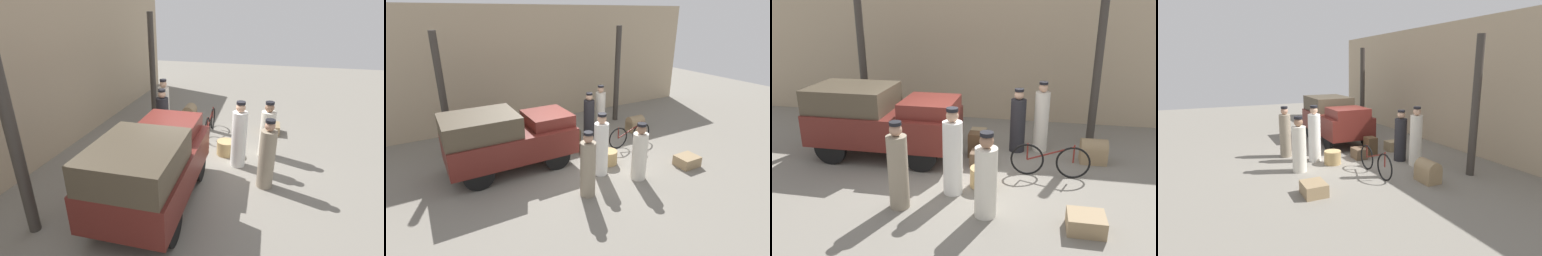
# 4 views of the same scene
# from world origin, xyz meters

# --- Properties ---
(ground_plane) EXTENTS (30.00, 30.00, 0.00)m
(ground_plane) POSITION_xyz_m (0.00, 0.00, 0.00)
(ground_plane) COLOR gray
(station_building_facade) EXTENTS (16.00, 0.15, 4.50)m
(station_building_facade) POSITION_xyz_m (0.00, 4.08, 2.25)
(station_building_facade) COLOR tan
(station_building_facade) RESTS_ON ground
(canopy_pillar_left) EXTENTS (0.21, 0.21, 3.76)m
(canopy_pillar_left) POSITION_xyz_m (-3.21, 2.44, 1.88)
(canopy_pillar_left) COLOR #38332D
(canopy_pillar_left) RESTS_ON ground
(canopy_pillar_right) EXTENTS (0.21, 0.21, 3.76)m
(canopy_pillar_right) POSITION_xyz_m (3.26, 2.44, 1.88)
(canopy_pillar_right) COLOR #38332D
(canopy_pillar_right) RESTS_ON ground
(truck) EXTENTS (3.52, 1.66, 1.73)m
(truck) POSITION_xyz_m (-1.91, 0.52, 0.97)
(truck) COLOR black
(truck) RESTS_ON ground
(bicycle) EXTENTS (1.70, 0.04, 0.78)m
(bicycle) POSITION_xyz_m (2.13, 0.06, 0.37)
(bicycle) COLOR black
(bicycle) RESTS_ON ground
(wicker_basket) EXTENTS (0.52, 0.52, 0.41)m
(wicker_basket) POSITION_xyz_m (0.76, -0.66, 0.20)
(wicker_basket) COLOR tan
(wicker_basket) RESTS_ON ground
(porter_carrying_trunk) EXTENTS (0.40, 0.40, 1.59)m
(porter_carrying_trunk) POSITION_xyz_m (0.97, -1.75, 0.72)
(porter_carrying_trunk) COLOR silver
(porter_carrying_trunk) RESTS_ON ground
(porter_with_bicycle) EXTENTS (0.38, 0.38, 1.62)m
(porter_with_bicycle) POSITION_xyz_m (1.34, 1.42, 0.74)
(porter_with_bicycle) COLOR #232328
(porter_with_bicycle) RESTS_ON ground
(conductor_in_dark_uniform) EXTENTS (0.36, 0.36, 1.79)m
(conductor_in_dark_uniform) POSITION_xyz_m (1.92, 1.57, 0.82)
(conductor_in_dark_uniform) COLOR silver
(conductor_in_dark_uniform) RESTS_ON ground
(porter_standing_middle) EXTENTS (0.37, 0.37, 1.68)m
(porter_standing_middle) POSITION_xyz_m (-0.64, -1.76, 0.77)
(porter_standing_middle) COLOR gray
(porter_standing_middle) RESTS_ON ground
(porter_lifting_near_truck) EXTENTS (0.39, 0.39, 1.77)m
(porter_lifting_near_truck) POSITION_xyz_m (0.22, -1.04, 0.81)
(porter_lifting_near_truck) COLOR white
(porter_lifting_near_truck) RESTS_ON ground
(suitcase_black_upright) EXTENTS (0.51, 0.40, 0.34)m
(suitcase_black_upright) POSITION_xyz_m (0.59, 0.35, 0.17)
(suitcase_black_upright) COLOR brown
(suitcase_black_upright) RESTS_ON ground
(trunk_large_brown) EXTENTS (0.42, 0.48, 0.35)m
(trunk_large_brown) POSITION_xyz_m (0.28, 1.84, 0.17)
(trunk_large_brown) COLOR #9E8966
(trunk_large_brown) RESTS_ON ground
(trunk_wicker_pale) EXTENTS (0.41, 0.34, 0.61)m
(trunk_wicker_pale) POSITION_xyz_m (0.40, 0.87, 0.30)
(trunk_wicker_pale) COLOR #4C3823
(trunk_wicker_pale) RESTS_ON ground
(trunk_umber_medium) EXTENTS (0.63, 0.53, 0.30)m
(trunk_umber_medium) POSITION_xyz_m (2.69, -1.91, 0.15)
(trunk_umber_medium) COLOR #937A56
(trunk_umber_medium) RESTS_ON ground
(suitcase_small_leather) EXTENTS (0.61, 0.44, 0.58)m
(suitcase_small_leather) POSITION_xyz_m (3.16, 1.03, 0.28)
(suitcase_small_leather) COLOR #937A56
(suitcase_small_leather) RESTS_ON ground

